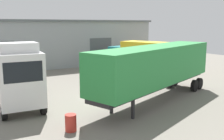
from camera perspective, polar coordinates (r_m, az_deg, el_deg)
ground_plane at (r=19.87m, az=1.07°, el=-5.79°), size 60.00×60.00×0.00m
warehouse_building at (r=36.32m, az=-14.61°, el=5.82°), size 28.64×9.64×5.91m
tractor_unit_white at (r=17.03m, az=-19.36°, el=-1.97°), size 2.94×6.59×4.33m
container_trailer_green at (r=18.52m, az=9.70°, el=0.87°), size 12.40×6.53×3.90m
box_truck_teal at (r=29.98m, az=6.47°, el=3.33°), size 4.89×8.21×3.45m
oil_drum at (r=13.75m, az=-8.97°, el=-11.28°), size 0.58×0.58×0.88m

